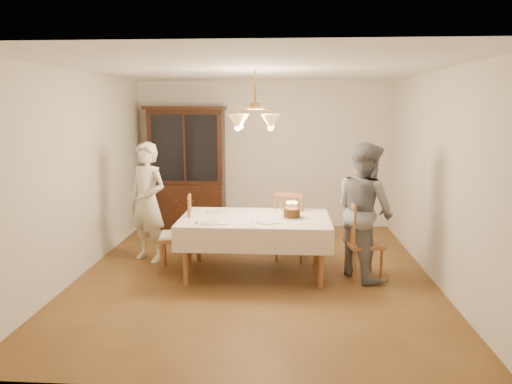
# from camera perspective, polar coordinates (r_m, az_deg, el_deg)

# --- Properties ---
(ground) EXTENTS (5.00, 5.00, 0.00)m
(ground) POSITION_cam_1_polar(r_m,az_deg,el_deg) (6.07, -0.12, -10.15)
(ground) COLOR brown
(ground) RESTS_ON ground
(room_shell) EXTENTS (5.00, 5.00, 5.00)m
(room_shell) POSITION_cam_1_polar(r_m,az_deg,el_deg) (5.70, -0.12, 4.88)
(room_shell) COLOR white
(room_shell) RESTS_ON ground
(dining_table) EXTENTS (1.90, 1.10, 0.76)m
(dining_table) POSITION_cam_1_polar(r_m,az_deg,el_deg) (5.86, -0.12, -3.89)
(dining_table) COLOR brown
(dining_table) RESTS_ON ground
(china_hutch) EXTENTS (1.38, 0.54, 2.16)m
(china_hutch) POSITION_cam_1_polar(r_m,az_deg,el_deg) (8.17, -8.59, 2.71)
(china_hutch) COLOR black
(china_hutch) RESTS_ON ground
(chair_far_side) EXTENTS (0.55, 0.53, 1.00)m
(chair_far_side) POSITION_cam_1_polar(r_m,az_deg,el_deg) (6.50, 4.55, -4.65)
(chair_far_side) COLOR brown
(chair_far_side) RESTS_ON ground
(chair_left_end) EXTENTS (0.49, 0.50, 1.00)m
(chair_left_end) POSITION_cam_1_polar(r_m,az_deg,el_deg) (6.15, -9.90, -5.56)
(chair_left_end) COLOR brown
(chair_left_end) RESTS_ON ground
(chair_right_end) EXTENTS (0.48, 0.50, 1.00)m
(chair_right_end) POSITION_cam_1_polar(r_m,az_deg,el_deg) (5.94, 13.21, -6.38)
(chair_right_end) COLOR brown
(chair_right_end) RESTS_ON ground
(elderly_woman) EXTENTS (0.73, 0.63, 1.67)m
(elderly_woman) POSITION_cam_1_polar(r_m,az_deg,el_deg) (6.54, -13.40, -1.26)
(elderly_woman) COLOR #F1E9CC
(elderly_woman) RESTS_ON ground
(adult_in_grey) EXTENTS (0.98, 1.05, 1.73)m
(adult_in_grey) POSITION_cam_1_polar(r_m,az_deg,el_deg) (5.91, 13.39, -2.27)
(adult_in_grey) COLOR slate
(adult_in_grey) RESTS_ON ground
(birthday_cake) EXTENTS (0.30, 0.30, 0.21)m
(birthday_cake) POSITION_cam_1_polar(r_m,az_deg,el_deg) (5.79, 4.49, -2.71)
(birthday_cake) COLOR white
(birthday_cake) RESTS_ON dining_table
(place_setting_near_left) EXTENTS (0.39, 0.24, 0.02)m
(place_setting_near_left) POSITION_cam_1_polar(r_m,az_deg,el_deg) (5.56, -5.65, -3.86)
(place_setting_near_left) COLOR white
(place_setting_near_left) RESTS_ON dining_table
(place_setting_near_right) EXTENTS (0.41, 0.27, 0.02)m
(place_setting_near_right) POSITION_cam_1_polar(r_m,az_deg,el_deg) (5.59, 1.46, -3.73)
(place_setting_near_right) COLOR white
(place_setting_near_right) RESTS_ON dining_table
(place_setting_far_left) EXTENTS (0.39, 0.24, 0.02)m
(place_setting_far_left) POSITION_cam_1_polar(r_m,az_deg,el_deg) (6.13, -4.44, -2.48)
(place_setting_far_left) COLOR white
(place_setting_far_left) RESTS_ON dining_table
(chandelier) EXTENTS (0.62, 0.62, 0.73)m
(chandelier) POSITION_cam_1_polar(r_m,az_deg,el_deg) (5.67, -0.13, 8.86)
(chandelier) COLOR #BF8C3F
(chandelier) RESTS_ON ground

